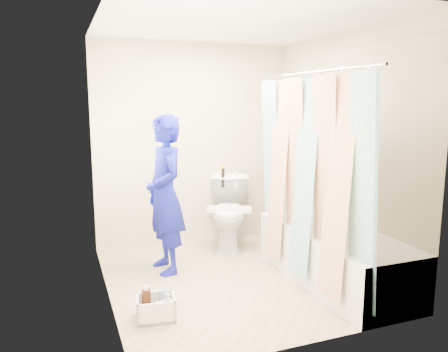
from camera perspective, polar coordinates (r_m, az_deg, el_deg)
name	(u,v)px	position (r m, az deg, el deg)	size (l,w,h in m)	color
floor	(234,277)	(4.41, 1.36, -13.07)	(2.60, 2.60, 0.00)	tan
ceiling	(235,23)	(4.13, 1.50, 19.39)	(2.40, 2.60, 0.02)	white
wall_back	(194,144)	(5.31, -3.91, 4.20)	(2.40, 0.02, 2.40)	beige
wall_front	(309,178)	(2.95, 11.06, -0.32)	(2.40, 0.02, 2.40)	beige
wall_left	(103,162)	(3.81, -15.53, 1.73)	(0.02, 2.60, 2.40)	beige
wall_right	(342,151)	(4.68, 15.17, 3.16)	(0.02, 2.60, 2.40)	beige
bathtub	(334,254)	(4.35, 14.16, -9.91)	(0.70, 1.75, 0.50)	white
curtain_rod	(310,73)	(3.93, 11.13, 13.10)	(0.02, 0.02, 1.90)	silver
shower_curtain	(306,179)	(3.98, 10.70, -0.38)	(0.06, 1.75, 1.80)	white
toilet	(230,213)	(5.16, 0.74, -4.80)	(0.46, 0.81, 0.83)	white
tank_lid	(229,209)	(5.02, 0.69, -4.38)	(0.51, 0.22, 0.04)	white
tank_internals	(226,176)	(5.30, 0.31, 0.02)	(0.19, 0.11, 0.27)	black
plumber	(165,195)	(4.38, -7.72, -2.43)	(0.58, 0.38, 1.58)	navy
cleaning_caddy	(157,309)	(3.65, -8.73, -16.74)	(0.34, 0.29, 0.23)	white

